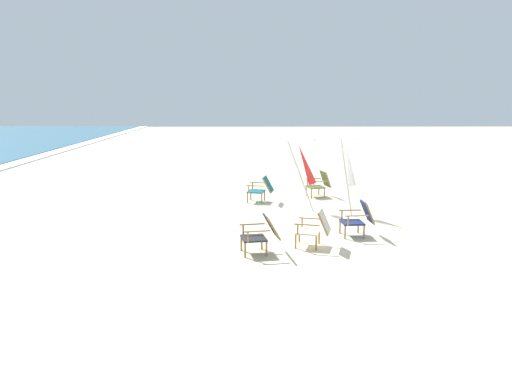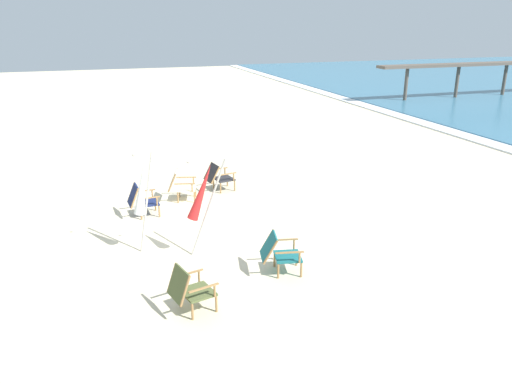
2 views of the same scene
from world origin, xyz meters
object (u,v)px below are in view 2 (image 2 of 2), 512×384
object	(u,v)px
beach_chair_far_center	(141,199)
beach_chair_back_right	(218,176)
umbrella_furled_white	(142,187)
beach_chair_mid_center	(180,185)
beach_chair_back_left	(279,252)
umbrella_furled_red	(202,193)
beach_chair_front_left	(189,289)

from	to	relation	value
beach_chair_far_center	beach_chair_back_right	size ratio (longest dim) A/B	0.95
beach_chair_far_center	umbrella_furled_white	xyz separation A→B (m)	(1.94, -0.12, 0.94)
beach_chair_mid_center	beach_chair_back_left	world-z (taller)	beach_chair_mid_center
beach_chair_mid_center	umbrella_furled_red	xyz separation A→B (m)	(3.30, -0.13, 0.88)
beach_chair_mid_center	umbrella_furled_white	bearing A→B (deg)	-23.90
beach_chair_mid_center	beach_chair_back_right	world-z (taller)	beach_chair_mid_center
beach_chair_front_left	beach_chair_back_right	distance (m)	6.10
beach_chair_far_center	beach_chair_back_right	distance (m)	2.56
beach_chair_far_center	umbrella_furled_white	distance (m)	2.16
beach_chair_far_center	umbrella_furled_red	distance (m)	2.80
beach_chair_back_left	beach_chair_front_left	xyz separation A→B (m)	(0.80, -1.87, 0.01)
umbrella_furled_white	umbrella_furled_red	xyz separation A→B (m)	(0.54, 1.09, -0.06)
beach_chair_back_right	beach_chair_far_center	bearing A→B (deg)	-61.00
beach_chair_mid_center	beach_chair_front_left	world-z (taller)	beach_chair_front_left
beach_chair_mid_center	beach_chair_front_left	distance (m)	5.42
beach_chair_mid_center	beach_chair_back_left	distance (m)	4.66
beach_chair_far_center	beach_chair_back_left	bearing A→B (deg)	29.71
beach_chair_back_left	umbrella_furled_white	bearing A→B (deg)	-128.50
umbrella_furled_white	umbrella_furled_red	bearing A→B (deg)	63.81
beach_chair_far_center	beach_chair_front_left	xyz separation A→B (m)	(4.53, 0.26, 0.00)
beach_chair_front_left	umbrella_furled_red	distance (m)	2.34
umbrella_furled_red	umbrella_furled_white	bearing A→B (deg)	-116.19
beach_chair_front_left	umbrella_furled_white	size ratio (longest dim) A/B	0.39
beach_chair_back_left	beach_chair_mid_center	bearing A→B (deg)	-167.30
beach_chair_front_left	beach_chair_back_right	xyz separation A→B (m)	(-5.77, 1.98, -0.01)
beach_chair_mid_center	beach_chair_back_left	xyz separation A→B (m)	(4.55, 1.03, -0.00)
beach_chair_far_center	umbrella_furled_red	xyz separation A→B (m)	(2.48, 0.97, 0.88)
beach_chair_far_center	beach_chair_front_left	distance (m)	4.54
beach_chair_far_center	beach_chair_back_left	xyz separation A→B (m)	(3.73, 2.13, -0.01)
beach_chair_mid_center	umbrella_furled_red	bearing A→B (deg)	-2.34
beach_chair_front_left	umbrella_furled_red	world-z (taller)	umbrella_furled_red
beach_chair_mid_center	umbrella_furled_white	world-z (taller)	umbrella_furled_white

